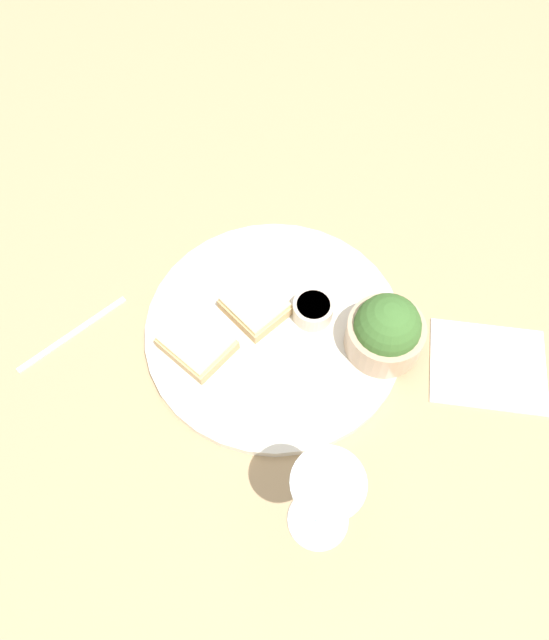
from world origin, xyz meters
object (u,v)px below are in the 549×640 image
object	(u,v)px
cheese_toast_near	(197,343)
napkin	(488,365)
sauce_ramekin	(313,309)
salad_bowl	(386,331)
wine_glass	(320,496)
fork	(73,333)
cheese_toast_far	(255,306)

from	to	relation	value
cheese_toast_near	napkin	xyz separation A→B (m)	(-0.10, -0.38, -0.02)
cheese_toast_near	napkin	bearing A→B (deg)	-104.69
sauce_ramekin	napkin	world-z (taller)	sauce_ramekin
salad_bowl	sauce_ramekin	distance (m)	0.11
wine_glass	napkin	xyz separation A→B (m)	(0.15, -0.28, -0.12)
napkin	fork	distance (m)	0.57
cheese_toast_near	cheese_toast_far	world-z (taller)	same
fork	sauce_ramekin	bearing A→B (deg)	-97.52
salad_bowl	cheese_toast_near	xyz separation A→B (m)	(0.05, 0.24, -0.03)
cheese_toast_near	wine_glass	size ratio (longest dim) A/B	0.67
wine_glass	cheese_toast_near	bearing A→B (deg)	22.38
salad_bowl	napkin	world-z (taller)	salad_bowl
wine_glass	fork	bearing A→B (deg)	40.95
cheese_toast_near	salad_bowl	bearing A→B (deg)	-100.55
sauce_ramekin	cheese_toast_near	size ratio (longest dim) A/B	0.49
wine_glass	sauce_ramekin	bearing A→B (deg)	-12.64
wine_glass	fork	distance (m)	0.43
salad_bowl	wine_glass	xyz separation A→B (m)	(-0.20, 0.14, 0.07)
sauce_ramekin	cheese_toast_near	bearing A→B (deg)	96.28
wine_glass	salad_bowl	bearing A→B (deg)	-34.62
salad_bowl	napkin	xyz separation A→B (m)	(-0.05, -0.14, -0.05)
wine_glass	napkin	bearing A→B (deg)	-61.42
salad_bowl	cheese_toast_far	xyz separation A→B (m)	(0.09, 0.16, -0.03)
salad_bowl	fork	bearing A→B (deg)	75.42
wine_glass	fork	xyz separation A→B (m)	(0.31, 0.27, -0.12)
cheese_toast_far	cheese_toast_near	bearing A→B (deg)	115.11
napkin	fork	size ratio (longest dim) A/B	1.22
sauce_ramekin	wine_glass	world-z (taller)	wine_glass
salad_bowl	sauce_ramekin	bearing A→B (deg)	51.99
cheese_toast_far	sauce_ramekin	bearing A→B (deg)	-106.58
cheese_toast_far	napkin	distance (m)	0.33
sauce_ramekin	wine_glass	bearing A→B (deg)	167.36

